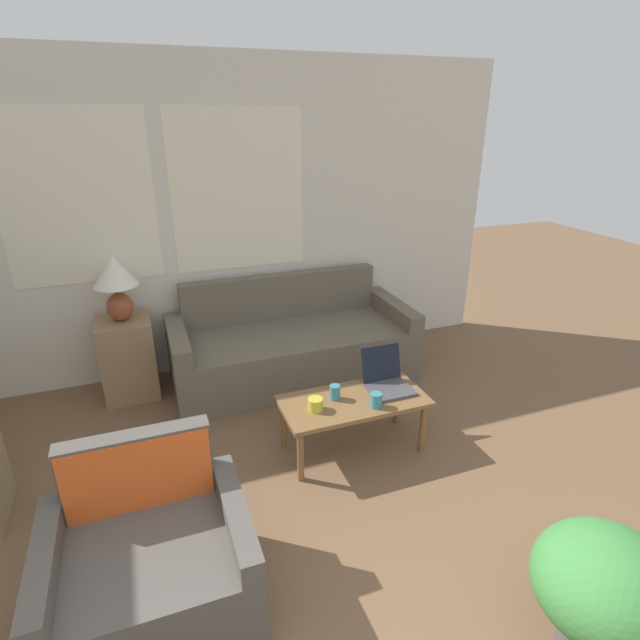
# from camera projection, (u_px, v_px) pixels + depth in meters

# --- Properties ---
(wall_back) EXTENTS (5.87, 0.06, 2.60)m
(wall_back) POSITION_uv_depth(u_px,v_px,m) (174.00, 224.00, 4.06)
(wall_back) COLOR silver
(wall_back) RESTS_ON ground_plane
(couch) EXTENTS (2.04, 0.84, 0.83)m
(couch) POSITION_uv_depth(u_px,v_px,m) (292.00, 346.00, 4.35)
(couch) COLOR #665B4C
(couch) RESTS_ON ground_plane
(armchair) EXTENTS (0.89, 0.71, 0.79)m
(armchair) POSITION_uv_depth(u_px,v_px,m) (151.00, 564.00, 2.27)
(armchair) COLOR #514C47
(armchair) RESTS_ON ground_plane
(side_table) EXTENTS (0.41, 0.41, 0.66)m
(side_table) POSITION_uv_depth(u_px,v_px,m) (129.00, 358.00, 4.01)
(side_table) COLOR #937551
(side_table) RESTS_ON ground_plane
(table_lamp) EXTENTS (0.33, 0.33, 0.51)m
(table_lamp) POSITION_uv_depth(u_px,v_px,m) (116.00, 281.00, 3.76)
(table_lamp) COLOR brown
(table_lamp) RESTS_ON side_table
(coffee_table) EXTENTS (0.97, 0.46, 0.39)m
(coffee_table) POSITION_uv_depth(u_px,v_px,m) (354.00, 405.00, 3.33)
(coffee_table) COLOR brown
(coffee_table) RESTS_ON ground_plane
(laptop) EXTENTS (0.29, 0.32, 0.26)m
(laptop) POSITION_uv_depth(u_px,v_px,m) (387.00, 379.00, 3.43)
(laptop) COLOR #47474C
(laptop) RESTS_ON coffee_table
(cup_navy) EXTENTS (0.08, 0.08, 0.10)m
(cup_navy) POSITION_uv_depth(u_px,v_px,m) (376.00, 400.00, 3.20)
(cup_navy) COLOR teal
(cup_navy) RESTS_ON coffee_table
(cup_yellow) EXTENTS (0.07, 0.07, 0.10)m
(cup_yellow) POSITION_uv_depth(u_px,v_px,m) (335.00, 392.00, 3.29)
(cup_yellow) COLOR teal
(cup_yellow) RESTS_ON coffee_table
(cup_white) EXTENTS (0.10, 0.10, 0.08)m
(cup_white) POSITION_uv_depth(u_px,v_px,m) (315.00, 404.00, 3.17)
(cup_white) COLOR gold
(cup_white) RESTS_ON coffee_table
(potted_plant) EXTENTS (0.57, 0.57, 0.64)m
(potted_plant) POSITION_uv_depth(u_px,v_px,m) (605.00, 589.00, 1.99)
(potted_plant) COLOR #4C4C4C
(potted_plant) RESTS_ON ground_plane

